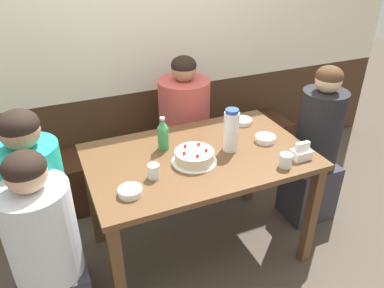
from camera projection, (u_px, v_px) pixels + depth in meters
The scene contains 17 objects.
ground_plane at pixel (198, 248), 2.62m from camera, with size 12.00×12.00×0.00m, color #4C4238.
back_wall at pixel (143, 35), 2.84m from camera, with size 4.80×0.04×2.50m.
bench_seat at pixel (158, 164), 3.18m from camera, with size 2.50×0.38×0.43m.
dining_table at pixel (199, 168), 2.29m from camera, with size 1.33×0.83×0.77m.
birthday_cake at pixel (194, 157), 2.15m from camera, with size 0.26×0.26×0.09m.
water_pitcher at pixel (231, 130), 2.23m from camera, with size 0.09×0.09×0.27m.
soju_bottle at pixel (163, 134), 2.25m from camera, with size 0.07×0.07×0.21m.
napkin_holder at pixel (301, 153), 2.18m from camera, with size 0.11×0.08×0.11m.
bowl_soup_white at pixel (130, 191), 1.89m from camera, with size 0.12×0.12×0.04m.
bowl_rice_small at pixel (243, 121), 2.60m from camera, with size 0.13×0.13×0.03m.
bowl_side_dish at pixel (265, 139), 2.37m from camera, with size 0.13×0.13×0.04m.
glass_water_tall at pixel (286, 160), 2.10m from camera, with size 0.07×0.07×0.08m.
glass_tumbler_short at pixel (154, 171), 2.01m from camera, with size 0.06×0.06×0.08m.
person_teal_shirt at pixel (48, 257), 1.84m from camera, with size 0.34×0.33×1.14m.
person_pale_blue_shirt at pixel (184, 129), 2.93m from camera, with size 0.39×0.39×1.17m.
person_grey_tee at pixel (42, 220), 2.01m from camera, with size 0.34×0.32×1.23m.
person_dark_striped at pixel (315, 153), 2.68m from camera, with size 0.34×0.30×1.19m.
Camera 1 is at (-0.80, -1.74, 1.93)m, focal length 35.00 mm.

